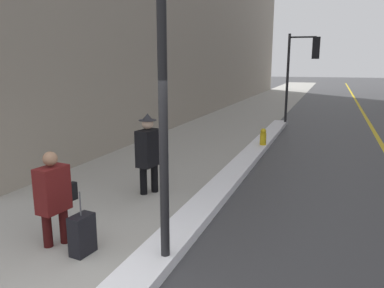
{
  "coord_description": "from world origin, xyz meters",
  "views": [
    {
      "loc": [
        2.28,
        -3.19,
        2.7
      ],
      "look_at": [
        -0.4,
        4.0,
        1.05
      ],
      "focal_mm": 35.0,
      "sensor_mm": 36.0,
      "label": 1
    }
  ],
  "objects_px": {
    "lamp_post": "(162,27)",
    "traffic_light_near": "(305,60)",
    "pedestrian_trailing": "(54,194)",
    "fire_hydrant": "(263,139)",
    "pedestrian_in_fedora": "(148,151)",
    "rolling_suitcase": "(82,235)"
  },
  "relations": [
    {
      "from": "traffic_light_near",
      "to": "pedestrian_in_fedora",
      "type": "bearing_deg",
      "value": -109.15
    },
    {
      "from": "lamp_post",
      "to": "rolling_suitcase",
      "type": "xyz_separation_m",
      "value": [
        -1.25,
        -0.12,
        -2.82
      ]
    },
    {
      "from": "lamp_post",
      "to": "fire_hydrant",
      "type": "bearing_deg",
      "value": 89.99
    },
    {
      "from": "fire_hydrant",
      "to": "rolling_suitcase",
      "type": "bearing_deg",
      "value": -99.3
    },
    {
      "from": "pedestrian_in_fedora",
      "to": "rolling_suitcase",
      "type": "distance_m",
      "value": 2.76
    },
    {
      "from": "pedestrian_in_fedora",
      "to": "fire_hydrant",
      "type": "xyz_separation_m",
      "value": [
        1.54,
        4.95,
        -0.59
      ]
    },
    {
      "from": "traffic_light_near",
      "to": "pedestrian_in_fedora",
      "type": "xyz_separation_m",
      "value": [
        -2.29,
        -10.22,
        -1.92
      ]
    },
    {
      "from": "pedestrian_trailing",
      "to": "fire_hydrant",
      "type": "height_order",
      "value": "pedestrian_trailing"
    },
    {
      "from": "pedestrian_trailing",
      "to": "fire_hydrant",
      "type": "xyz_separation_m",
      "value": [
        1.8,
        7.52,
        -0.46
      ]
    },
    {
      "from": "pedestrian_trailing",
      "to": "rolling_suitcase",
      "type": "distance_m",
      "value": 0.75
    },
    {
      "from": "lamp_post",
      "to": "pedestrian_in_fedora",
      "type": "relative_size",
      "value": 3.07
    },
    {
      "from": "lamp_post",
      "to": "pedestrian_in_fedora",
      "type": "height_order",
      "value": "lamp_post"
    },
    {
      "from": "pedestrian_in_fedora",
      "to": "fire_hydrant",
      "type": "height_order",
      "value": "pedestrian_in_fedora"
    },
    {
      "from": "pedestrian_in_fedora",
      "to": "fire_hydrant",
      "type": "distance_m",
      "value": 5.22
    },
    {
      "from": "traffic_light_near",
      "to": "pedestrian_trailing",
      "type": "height_order",
      "value": "traffic_light_near"
    },
    {
      "from": "traffic_light_near",
      "to": "fire_hydrant",
      "type": "relative_size",
      "value": 5.65
    },
    {
      "from": "lamp_post",
      "to": "pedestrian_trailing",
      "type": "relative_size",
      "value": 3.6
    },
    {
      "from": "lamp_post",
      "to": "traffic_light_near",
      "type": "xyz_separation_m",
      "value": [
        0.75,
        12.77,
        -0.26
      ]
    },
    {
      "from": "fire_hydrant",
      "to": "lamp_post",
      "type": "bearing_deg",
      "value": -90.01
    },
    {
      "from": "traffic_light_near",
      "to": "pedestrian_trailing",
      "type": "xyz_separation_m",
      "value": [
        -2.55,
        -12.78,
        -2.05
      ]
    },
    {
      "from": "pedestrian_in_fedora",
      "to": "rolling_suitcase",
      "type": "height_order",
      "value": "pedestrian_in_fedora"
    },
    {
      "from": "lamp_post",
      "to": "rolling_suitcase",
      "type": "bearing_deg",
      "value": -174.4
    }
  ]
}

